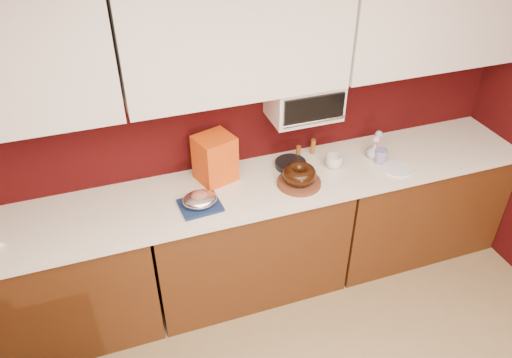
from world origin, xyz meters
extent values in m
cube|color=#370707|center=(0.00, 2.25, 1.25)|extent=(4.00, 0.02, 2.50)
cube|color=#4D270F|center=(-1.33, 1.94, 0.43)|extent=(1.31, 0.58, 0.86)
cube|color=#4D270F|center=(0.00, 1.94, 0.43)|extent=(1.31, 0.58, 0.86)
cube|color=#4D270F|center=(1.33, 1.94, 0.43)|extent=(1.31, 0.58, 0.86)
cube|color=white|center=(0.00, 1.94, 0.88)|extent=(4.00, 0.62, 0.04)
cube|color=white|center=(0.00, 2.08, 1.85)|extent=(1.31, 0.33, 0.70)
cube|color=white|center=(1.33, 2.08, 1.85)|extent=(1.31, 0.33, 0.70)
cube|color=white|center=(0.45, 2.10, 1.38)|extent=(0.45, 0.30, 0.25)
cube|color=black|center=(0.45, 1.94, 1.38)|extent=(0.40, 0.02, 0.18)
cylinder|color=silver|center=(0.45, 1.93, 1.30)|extent=(0.42, 0.02, 0.02)
cylinder|color=brown|center=(0.33, 1.85, 0.91)|extent=(0.34, 0.34, 0.03)
torus|color=black|center=(0.33, 1.85, 0.98)|extent=(0.29, 0.29, 0.09)
cube|color=navy|center=(-0.33, 1.84, 0.91)|extent=(0.26, 0.23, 0.02)
ellipsoid|color=white|center=(-0.33, 1.84, 0.96)|extent=(0.27, 0.25, 0.08)
ellipsoid|color=#A5584B|center=(-0.33, 1.84, 0.98)|extent=(0.13, 0.12, 0.07)
cube|color=red|center=(-0.16, 2.09, 1.06)|extent=(0.28, 0.27, 0.31)
cylinder|color=black|center=(0.36, 2.06, 0.92)|extent=(0.28, 0.28, 0.04)
imported|color=silver|center=(0.63, 1.96, 0.96)|extent=(0.14, 0.14, 0.11)
cylinder|color=navy|center=(0.97, 1.91, 0.95)|extent=(0.10, 0.10, 0.10)
imported|color=#ADB0C4|center=(0.95, 1.97, 0.96)|extent=(0.09, 0.09, 0.13)
sphere|color=pink|center=(0.95, 1.97, 1.05)|extent=(0.05, 0.05, 0.05)
sphere|color=#7D93C8|center=(0.98, 1.99, 1.07)|extent=(0.05, 0.05, 0.05)
cylinder|color=white|center=(1.03, 1.79, 0.91)|extent=(0.22, 0.22, 0.01)
cylinder|color=brown|center=(0.45, 2.14, 0.95)|extent=(0.04, 0.04, 0.10)
ellipsoid|color=silver|center=(-1.46, 1.85, 0.92)|extent=(0.06, 0.05, 0.04)
cylinder|color=brown|center=(0.57, 2.16, 0.96)|extent=(0.04, 0.04, 0.11)
camera|label=1|loc=(-0.79, -0.53, 2.81)|focal=35.00mm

